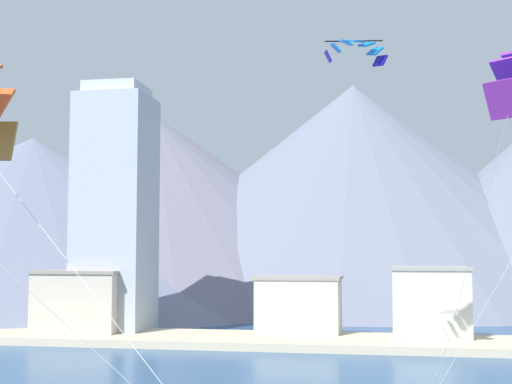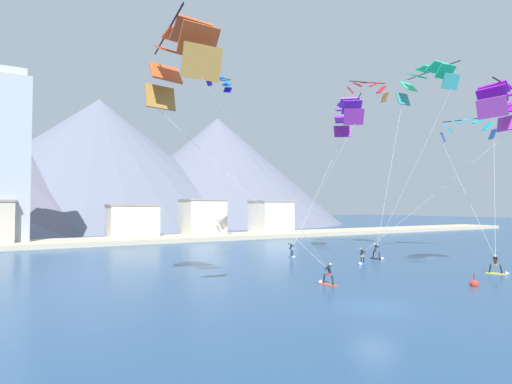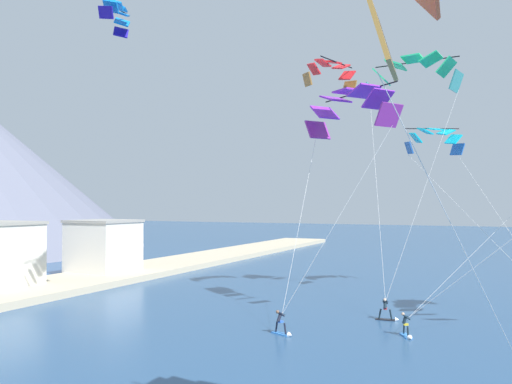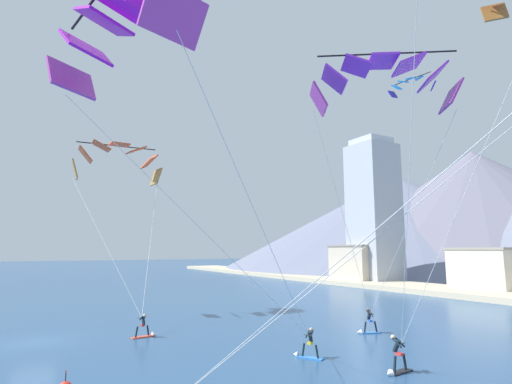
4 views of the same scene
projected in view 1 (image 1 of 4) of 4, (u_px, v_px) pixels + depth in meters
name	position (u px, v px, depth m)	size (l,w,h in m)	color
parafoil_kite_distant_high_outer	(355.00, 49.00, 48.27)	(4.31, 2.80, 1.79)	#1B1099
shoreline_strip	(313.00, 341.00, 64.00)	(180.00, 10.00, 0.70)	beige
shore_building_harbour_front	(85.00, 304.00, 70.07)	(8.67, 7.22, 6.58)	beige
shore_building_promenade_mid	(299.00, 307.00, 68.71)	(8.16, 6.22, 6.04)	beige
shore_building_quay_west	(430.00, 305.00, 65.70)	(7.08, 7.12, 7.03)	silver
highrise_tower	(115.00, 211.00, 71.83)	(7.00, 7.00, 25.38)	#A8ADB7
mountain_peak_west_ridge	(31.00, 219.00, 122.63)	(107.65, 107.65, 28.03)	slate
mountain_peak_central_summit	(354.00, 191.00, 128.84)	(96.68, 96.68, 38.72)	slate
mountain_peak_far_spur	(152.00, 206.00, 128.86)	(97.22, 97.22, 33.26)	slate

